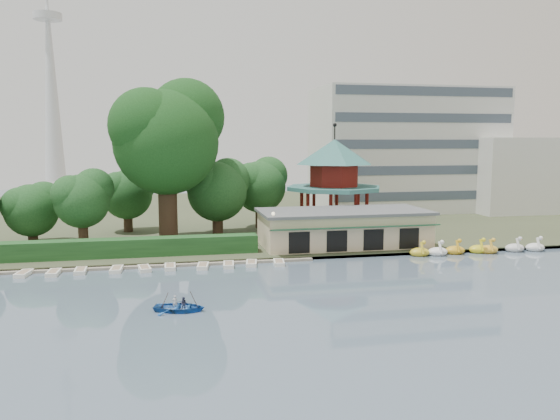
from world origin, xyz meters
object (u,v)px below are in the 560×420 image
object	(u,v)px
pavilion	(334,175)
rowboat_with_passengers	(179,304)
boathouse	(343,227)
dock	(137,266)
big_tree	(167,134)

from	to	relation	value
pavilion	rowboat_with_passengers	bearing A→B (deg)	-124.82
boathouse	dock	bearing A→B (deg)	-167.76
big_tree	boathouse	bearing A→B (deg)	-18.26
big_tree	rowboat_with_passengers	size ratio (longest dim) A/B	3.23
dock	rowboat_with_passengers	distance (m)	14.94
dock	boathouse	distance (m)	22.62
pavilion	rowboat_with_passengers	xyz separation A→B (m)	(-20.37, -29.28, -6.96)
dock	boathouse	xyz separation A→B (m)	(22.00, 4.77, 2.25)
dock	big_tree	distance (m)	16.97
pavilion	big_tree	size ratio (longest dim) A/B	0.72
boathouse	pavilion	xyz separation A→B (m)	(2.00, 10.03, 5.11)
big_tree	pavilion	bearing A→B (deg)	10.36
dock	boathouse	world-z (taller)	boathouse
dock	pavilion	bearing A→B (deg)	31.66
dock	rowboat_with_passengers	world-z (taller)	rowboat_with_passengers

